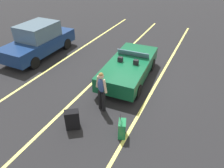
% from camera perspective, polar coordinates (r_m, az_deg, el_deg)
% --- Properties ---
extents(ground_plane, '(80.00, 80.00, 0.00)m').
position_cam_1_polar(ground_plane, '(9.90, 4.63, 1.59)').
color(ground_plane, black).
extents(lot_line_near, '(18.00, 0.12, 0.01)m').
position_cam_1_polar(lot_line_near, '(9.58, 12.09, -0.36)').
color(lot_line_near, '#EAE066').
rests_on(lot_line_near, ground_plane).
extents(lot_line_mid, '(18.00, 0.12, 0.01)m').
position_cam_1_polar(lot_line_mid, '(10.40, -2.27, 3.37)').
color(lot_line_mid, '#EAE066').
rests_on(lot_line_mid, ground_plane).
extents(lot_line_far, '(18.00, 0.12, 0.01)m').
position_cam_1_polar(lot_line_far, '(11.79, -13.96, 6.24)').
color(lot_line_far, '#EAE066').
rests_on(lot_line_far, ground_plane).
extents(convertible_car, '(4.24, 2.04, 1.24)m').
position_cam_1_polar(convertible_car, '(9.78, 5.18, 5.11)').
color(convertible_car, '#0F4C2D').
rests_on(convertible_car, ground_plane).
extents(suitcase_large_black, '(0.51, 0.55, 0.74)m').
position_cam_1_polar(suitcase_large_black, '(7.20, -11.06, -9.77)').
color(suitcase_large_black, black).
rests_on(suitcase_large_black, ground_plane).
extents(suitcase_medium_bright, '(0.46, 0.37, 0.87)m').
position_cam_1_polar(suitcase_medium_bright, '(6.86, 2.83, -12.42)').
color(suitcase_medium_bright, '#19723F').
rests_on(suitcase_medium_bright, ground_plane).
extents(traveler_person, '(0.32, 0.59, 1.65)m').
position_cam_1_polar(traveler_person, '(7.48, -2.97, -1.60)').
color(traveler_person, black).
rests_on(traveler_person, ground_plane).
extents(parked_sedan_near, '(4.53, 1.93, 1.82)m').
position_cam_1_polar(parked_sedan_near, '(12.55, -19.77, 11.43)').
color(parked_sedan_near, navy).
rests_on(parked_sedan_near, ground_plane).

